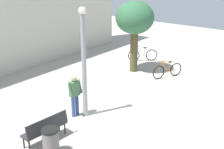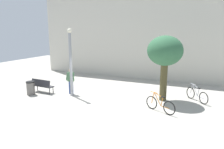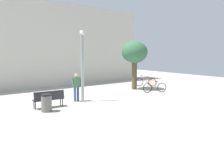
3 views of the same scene
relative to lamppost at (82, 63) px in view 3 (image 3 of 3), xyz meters
name	(u,v)px [view 3 (image 3 of 3)]	position (x,y,z in m)	size (l,w,h in m)	color
ground_plane	(111,101)	(1.48, -0.86, -2.30)	(36.00, 36.00, 0.00)	#A8A399
building_facade	(56,45)	(1.48, 7.50, 1.26)	(17.06, 2.00, 7.11)	beige
lamppost	(82,63)	(0.00, 0.00, 0.00)	(0.28, 0.28, 4.22)	gray
person_by_lamppost	(76,85)	(-0.26, 0.30, -1.33)	(0.60, 0.30, 1.67)	#334784
park_bench	(49,98)	(-2.19, -0.25, -1.75)	(1.63, 0.58, 0.92)	#2D2D33
plaza_tree	(135,53)	(5.50, 1.46, 0.58)	(2.04, 2.04, 3.84)	#4D4628
bicycle_silver	(145,82)	(7.37, 2.05, -1.91)	(1.28, 1.35, 0.97)	black
bicycle_orange	(155,87)	(5.73, -0.51, -1.91)	(1.65, 0.83, 0.97)	black
trash_bin	(47,103)	(-2.56, -0.90, -1.85)	(0.54, 0.54, 0.89)	#66605B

